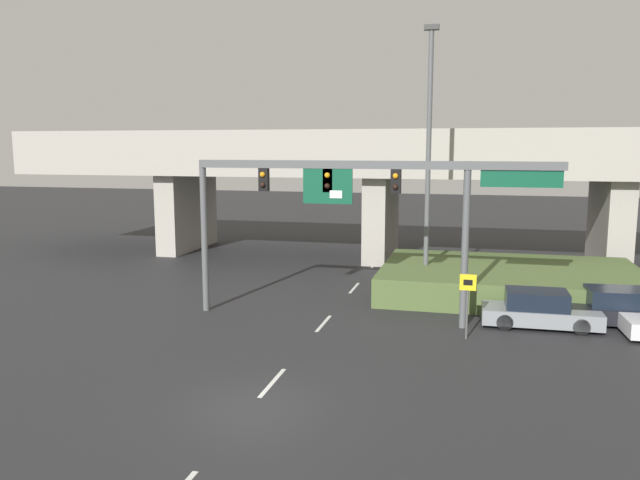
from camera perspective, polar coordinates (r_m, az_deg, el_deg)
name	(u,v)px	position (r m, az deg, el deg)	size (l,w,h in m)	color
ground_plane	(252,406)	(17.91, -6.24, -14.87)	(160.00, 160.00, 0.00)	#262628
lane_markings	(341,304)	(28.58, 1.89, -5.84)	(0.14, 35.35, 0.01)	silver
signal_gantry	(355,193)	(25.05, 3.25, 4.29)	(14.67, 0.44, 6.54)	#515456
speed_limit_sign	(468,296)	(23.68, 13.34, -5.03)	(0.60, 0.11, 2.51)	#4C4C4C
highway_light_pole_near	(428,154)	(30.68, 9.89, 7.74)	(0.70, 0.36, 12.73)	#515456
overpass_bridge	(382,169)	(39.97, 5.70, 6.48)	(47.85, 8.45, 8.09)	#A39E93
grass_embankment	(509,281)	(31.56, 16.92, -3.60)	(12.10, 8.53, 1.32)	#4C6033
parked_sedan_near_right	(539,310)	(26.34, 19.40, -6.07)	(4.54, 1.87, 1.47)	gray
parked_sedan_mid_right	(619,308)	(27.89, 25.65, -5.63)	(4.40, 2.17, 1.47)	black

